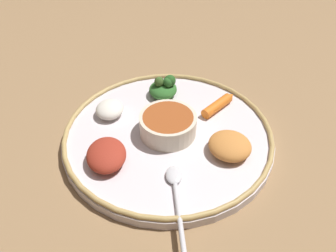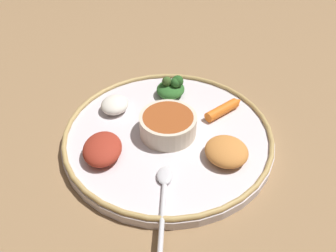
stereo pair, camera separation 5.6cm
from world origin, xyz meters
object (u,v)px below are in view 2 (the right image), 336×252
at_px(spoon, 163,201).
at_px(carrot_near_spoon, 224,109).
at_px(center_bowl, 168,124).
at_px(greens_pile, 172,87).

height_order(spoon, carrot_near_spoon, carrot_near_spoon).
relative_size(center_bowl, greens_pile, 1.63).
distance_m(center_bowl, spoon, 0.14).
distance_m(center_bowl, carrot_near_spoon, 0.11).
distance_m(greens_pile, carrot_near_spoon, 0.11).
xyz_separation_m(greens_pile, carrot_near_spoon, (0.02, 0.11, -0.01)).
bearing_deg(carrot_near_spoon, spoon, -8.43).
bearing_deg(center_bowl, spoon, 17.70).
distance_m(spoon, greens_pile, 0.25).
height_order(center_bowl, spoon, center_bowl).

